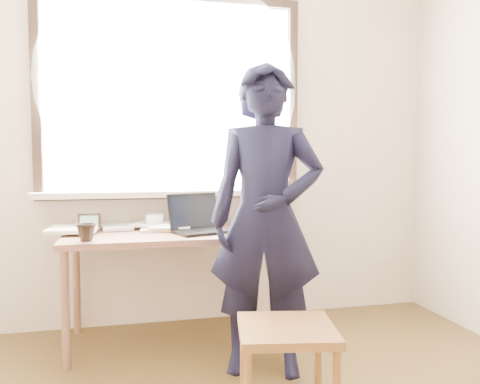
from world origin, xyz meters
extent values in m
cube|color=beige|center=(0.00, 2.00, 1.30)|extent=(3.50, 0.02, 2.60)
cube|color=white|center=(-0.20, 1.99, 1.60)|extent=(1.70, 0.01, 1.30)
cube|color=black|center=(-0.20, 1.97, 0.92)|extent=(1.82, 0.06, 0.06)
cube|color=black|center=(-1.08, 1.97, 1.60)|extent=(0.06, 0.06, 1.30)
cube|color=black|center=(0.68, 1.97, 1.60)|extent=(0.06, 0.06, 1.30)
cube|color=beige|center=(-0.20, 1.90, 0.93)|extent=(1.85, 0.20, 0.04)
cube|color=white|center=(-0.20, 1.91, 1.70)|extent=(1.95, 0.02, 1.65)
cube|color=brown|center=(-0.24, 1.63, 0.68)|extent=(1.31, 0.66, 0.04)
cylinder|color=brown|center=(-0.85, 1.35, 0.33)|extent=(0.05, 0.05, 0.67)
cylinder|color=brown|center=(-0.85, 1.91, 0.33)|extent=(0.05, 0.05, 0.67)
cylinder|color=brown|center=(0.37, 1.35, 0.33)|extent=(0.05, 0.05, 0.67)
cylinder|color=brown|center=(0.37, 1.91, 0.33)|extent=(0.05, 0.05, 0.67)
cube|color=black|center=(-0.05, 1.55, 0.71)|extent=(0.41, 0.35, 0.02)
cube|color=black|center=(-0.09, 1.67, 0.83)|extent=(0.35, 0.19, 0.23)
cube|color=black|center=(-0.09, 1.67, 0.83)|extent=(0.31, 0.15, 0.19)
cube|color=black|center=(-0.05, 1.54, 0.72)|extent=(0.34, 0.24, 0.00)
imported|color=white|center=(-0.34, 1.79, 0.75)|extent=(0.17, 0.17, 0.10)
imported|color=black|center=(-0.74, 1.41, 0.75)|extent=(0.13, 0.13, 0.10)
ellipsoid|color=black|center=(0.24, 1.53, 0.72)|extent=(0.10, 0.07, 0.04)
cube|color=white|center=(-0.33, 1.73, 0.71)|extent=(0.23, 0.25, 0.02)
cube|color=navy|center=(-0.50, 1.73, 0.71)|extent=(0.28, 0.33, 0.01)
cube|color=navy|center=(-0.25, 1.74, 0.71)|extent=(0.33, 0.34, 0.00)
cube|color=white|center=(-0.56, 1.88, 0.72)|extent=(0.36, 0.38, 0.01)
cube|color=white|center=(-0.84, 1.71, 0.73)|extent=(0.22, 0.31, 0.02)
cube|color=maroon|center=(-0.78, 1.90, 0.73)|extent=(0.36, 0.34, 0.01)
cube|color=gold|center=(-0.77, 1.81, 0.74)|extent=(0.30, 0.30, 0.02)
imported|color=white|center=(-0.66, 1.82, 0.72)|extent=(0.33, 0.35, 0.03)
imported|color=white|center=(0.24, 1.87, 0.71)|extent=(0.25, 0.29, 0.02)
cube|color=black|center=(-0.75, 1.73, 0.76)|extent=(0.14, 0.02, 0.11)
cube|color=#527835|center=(-0.75, 1.73, 0.76)|extent=(0.11, 0.00, 0.08)
cube|color=brown|center=(0.17, 0.58, 0.41)|extent=(0.49, 0.47, 0.04)
cylinder|color=brown|center=(0.02, 0.79, 0.20)|extent=(0.03, 0.03, 0.39)
cylinder|color=brown|center=(0.38, 0.72, 0.20)|extent=(0.03, 0.03, 0.39)
imported|color=black|center=(0.22, 1.09, 0.84)|extent=(0.71, 0.57, 1.68)
camera|label=1|loc=(-0.49, -1.33, 1.16)|focal=35.00mm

